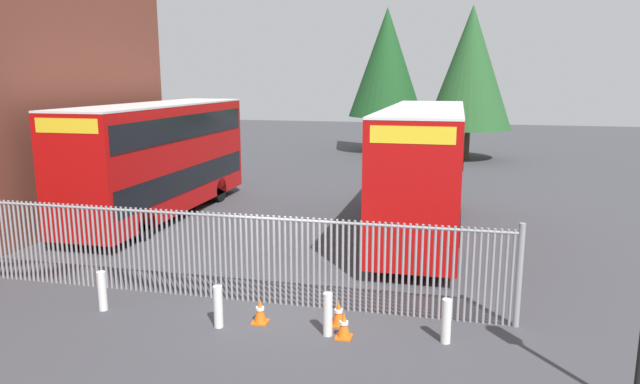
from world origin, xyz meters
TOP-DOWN VIEW (x-y plane):
  - ground_plane at (0.00, 8.00)m, footprint 100.00×100.00m
  - palisade_fence at (-1.77, 0.00)m, footprint 14.50×0.14m
  - double_decker_bus_near_gate at (-7.31, 7.65)m, footprint 2.54×10.81m
  - double_decker_bus_behind_fence_left at (2.88, 7.22)m, footprint 2.54×10.81m
  - bollard_near_left at (-4.00, -1.32)m, footprint 0.20×0.20m
  - bollard_center_front at (-0.96, -1.57)m, footprint 0.20×0.20m
  - bollard_near_right at (1.47, -1.41)m, footprint 0.20×0.20m
  - bollard_far_right at (3.92, -1.18)m, footprint 0.20×0.20m
  - traffic_cone_by_gate at (-0.15, -1.15)m, footprint 0.34×0.34m
  - traffic_cone_mid_forecourt at (1.82, -1.46)m, footprint 0.34×0.34m
  - traffic_cone_near_kerb at (1.59, -0.87)m, footprint 0.34×0.34m
  - tree_tall_back at (-1.18, 29.40)m, footprint 5.34×5.34m
  - tree_short_side at (4.62, 26.93)m, footprint 5.57×5.57m

SIDE VIEW (x-z plane):
  - ground_plane at x=0.00m, z-range 0.00..0.00m
  - traffic_cone_by_gate at x=-0.15m, z-range -0.01..0.58m
  - traffic_cone_mid_forecourt at x=1.82m, z-range -0.01..0.58m
  - traffic_cone_near_kerb at x=1.59m, z-range -0.01..0.58m
  - bollard_near_left at x=-4.00m, z-range 0.00..0.95m
  - bollard_center_front at x=-0.96m, z-range 0.00..0.95m
  - bollard_near_right at x=1.47m, z-range 0.00..0.95m
  - bollard_far_right at x=3.92m, z-range 0.00..0.95m
  - palisade_fence at x=-1.77m, z-range 0.00..2.35m
  - double_decker_bus_near_gate at x=-7.31m, z-range 0.21..4.63m
  - double_decker_bus_behind_fence_left at x=2.88m, z-range 0.21..4.63m
  - tree_short_side at x=4.62m, z-range 1.02..11.01m
  - tree_tall_back at x=-1.18m, z-range 1.31..11.59m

